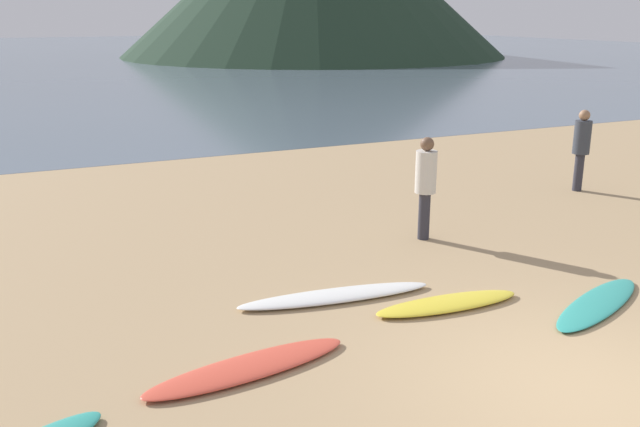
# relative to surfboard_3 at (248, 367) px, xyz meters

# --- Properties ---
(ground_plane) EXTENTS (120.00, 120.00, 0.20)m
(ground_plane) POSITION_rel_surfboard_3_xyz_m (2.95, 8.19, -0.15)
(ground_plane) COLOR tan
(ground_plane) RESTS_ON ground
(ocean_water) EXTENTS (140.00, 100.00, 0.01)m
(ocean_water) POSITION_rel_surfboard_3_xyz_m (2.95, 61.15, -0.05)
(ocean_water) COLOR slate
(ocean_water) RESTS_ON ground
(surfboard_3) EXTENTS (2.39, 0.87, 0.09)m
(surfboard_3) POSITION_rel_surfboard_3_xyz_m (0.00, 0.00, 0.00)
(surfboard_3) COLOR #D84C38
(surfboard_3) RESTS_ON ground
(surfboard_4) EXTENTS (2.69, 0.78, 0.10)m
(surfboard_4) POSITION_rel_surfboard_3_xyz_m (1.67, 1.33, 0.00)
(surfboard_4) COLOR white
(surfboard_4) RESTS_ON ground
(surfboard_5) EXTENTS (2.06, 0.63, 0.10)m
(surfboard_5) POSITION_rel_surfboard_3_xyz_m (2.88, 0.50, 0.00)
(surfboard_5) COLOR yellow
(surfboard_5) RESTS_ON ground
(surfboard_6) EXTENTS (2.27, 1.36, 0.07)m
(surfboard_6) POSITION_rel_surfboard_3_xyz_m (4.66, -0.28, -0.01)
(surfboard_6) COLOR teal
(surfboard_6) RESTS_ON ground
(person_1) EXTENTS (0.35, 0.35, 1.72)m
(person_1) POSITION_rel_surfboard_3_xyz_m (4.12, 3.01, 0.97)
(person_1) COLOR #2D2D38
(person_1) RESTS_ON ground
(person_2) EXTENTS (0.35, 0.35, 1.72)m
(person_2) POSITION_rel_surfboard_3_xyz_m (8.89, 4.41, 0.97)
(person_2) COLOR #2D2D38
(person_2) RESTS_ON ground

